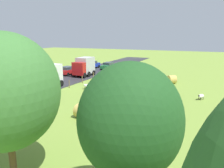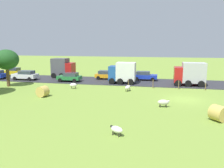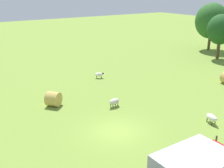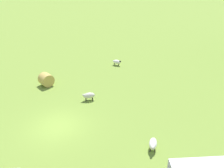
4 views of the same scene
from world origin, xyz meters
name	(u,v)px [view 2 (image 2 of 4)]	position (x,y,z in m)	size (l,w,h in m)	color
ground_plane	(184,99)	(0.00, 0.00, 0.00)	(160.00, 160.00, 0.00)	olive
road_strip	(178,83)	(10.71, 0.00, 0.03)	(8.00, 80.00, 0.06)	#2D2D33
sheep_0	(73,85)	(3.32, 14.96, 0.52)	(0.89, 1.16, 0.80)	white
sheep_1	(117,129)	(-12.00, 5.79, 0.46)	(0.88, 1.12, 0.70)	white
sheep_2	(128,87)	(3.18, 7.08, 0.50)	(1.30, 0.84, 0.78)	white
sheep_3	(163,102)	(-3.89, 2.46, 0.51)	(0.72, 1.26, 0.79)	beige
hay_bale_0	(219,113)	(-7.20, -2.04, 0.67)	(1.34, 1.34, 1.15)	tan
hay_bale_1	(43,91)	(-2.15, 16.80, 0.65)	(1.30, 1.30, 1.04)	tan
tree_2	(7,60)	(2.98, 25.21, 4.00)	(3.50, 3.50, 5.54)	brown
fence_post_0	(205,87)	(6.00, -3.38, 0.51)	(0.12, 0.12, 1.02)	brown
fence_post_1	(179,85)	(6.00, 0.21, 0.63)	(0.12, 0.12, 1.26)	brown
fence_post_2	(153,84)	(6.00, 3.80, 0.61)	(0.12, 0.12, 1.22)	brown
fence_post_3	(128,83)	(6.00, 7.38, 0.58)	(0.12, 0.12, 1.16)	brown
truck_0	(190,74)	(8.98, -1.63, 1.89)	(2.62, 4.54, 3.49)	#B21919
truck_1	(63,68)	(12.64, 20.64, 1.91)	(2.62, 4.03, 3.59)	#B21919
truck_2	(123,72)	(8.73, 8.67, 1.83)	(2.60, 4.15, 3.36)	#1E4C99
car_1	(187,77)	(12.74, -1.64, 0.90)	(2.11, 4.20, 1.61)	red
car_2	(25,75)	(8.85, 26.04, 0.90)	(2.15, 4.35, 1.61)	silver
car_4	(70,77)	(8.80, 17.72, 0.84)	(2.20, 3.90, 1.49)	#237238
car_5	(14,72)	(12.67, 30.86, 0.90)	(2.06, 4.08, 1.63)	yellow
car_7	(145,76)	(12.62, 5.46, 0.86)	(2.04, 4.18, 1.54)	#1933B2
car_8	(106,75)	(12.44, 12.32, 0.85)	(2.12, 3.87, 1.51)	orange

